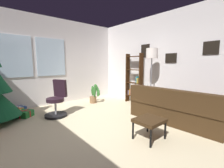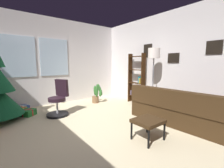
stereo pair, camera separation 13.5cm
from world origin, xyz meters
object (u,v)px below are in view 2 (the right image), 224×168
at_px(gift_box_gold, 20,111).
at_px(floor_lamp, 154,58).
at_px(couch, 184,111).
at_px(bookshelf, 137,81).
at_px(office_chair, 59,102).
at_px(footstool, 148,122).
at_px(potted_plant, 97,95).
at_px(gift_box_green, 27,113).
at_px(gift_box_blue, 22,109).

xyz_separation_m(gift_box_gold, floor_lamp, (3.11, -2.06, 1.43)).
relative_size(couch, bookshelf, 1.23).
xyz_separation_m(office_chair, bookshelf, (2.55, -0.42, 0.39)).
bearing_deg(office_chair, floor_lamp, -29.05).
height_order(footstool, office_chair, office_chair).
bearing_deg(potted_plant, gift_box_gold, 172.87).
bearing_deg(floor_lamp, gift_box_gold, 146.55).
bearing_deg(floor_lamp, potted_plant, 114.39).
bearing_deg(office_chair, footstool, -70.87).
height_order(gift_box_green, bookshelf, bookshelf).
bearing_deg(footstool, couch, -0.74).
bearing_deg(gift_box_gold, bookshelf, -19.61).
bearing_deg(gift_box_blue, floor_lamp, -36.16).
bearing_deg(floor_lamp, gift_box_green, 149.43).
bearing_deg(bookshelf, gift_box_green, 164.37).
bearing_deg(bookshelf, couch, -103.33).
bearing_deg(footstool, gift_box_blue, 115.33).
bearing_deg(couch, office_chair, 131.95).
bearing_deg(floor_lamp, couch, -101.08).
xyz_separation_m(bookshelf, floor_lamp, (-0.25, -0.86, 0.75)).
bearing_deg(gift_box_green, gift_box_blue, 97.76).
height_order(couch, footstool, couch).
distance_m(gift_box_green, bookshelf, 3.42).
height_order(bookshelf, potted_plant, bookshelf).
relative_size(couch, floor_lamp, 1.17).
distance_m(office_chair, potted_plant, 1.58).
xyz_separation_m(office_chair, potted_plant, (1.51, 0.48, -0.08)).
relative_size(couch, office_chair, 2.21).
relative_size(gift_box_blue, bookshelf, 0.23).
xyz_separation_m(couch, office_chair, (-2.10, 2.34, 0.08)).
bearing_deg(bookshelf, footstool, -132.67).
xyz_separation_m(couch, footstool, (-1.30, 0.02, 0.05)).
height_order(gift_box_gold, gift_box_blue, gift_box_gold).
distance_m(gift_box_gold, floor_lamp, 3.99).
bearing_deg(bookshelf, potted_plant, 139.10).
bearing_deg(gift_box_green, floor_lamp, -30.57).
xyz_separation_m(footstool, potted_plant, (0.70, 2.80, -0.05)).
height_order(couch, gift_box_green, couch).
xyz_separation_m(couch, floor_lamp, (0.21, 1.06, 1.23)).
bearing_deg(gift_box_gold, gift_box_green, -66.58).
bearing_deg(gift_box_gold, footstool, -62.51).
bearing_deg(office_chair, bookshelf, -9.40).
bearing_deg(footstool, office_chair, 109.13).
xyz_separation_m(couch, bookshelf, (0.45, 1.91, 0.48)).
distance_m(footstool, floor_lamp, 2.18).
distance_m(gift_box_blue, potted_plant, 2.30).
height_order(gift_box_blue, potted_plant, potted_plant).
distance_m(gift_box_green, potted_plant, 2.19).
xyz_separation_m(couch, potted_plant, (-0.59, 2.82, -0.00)).
bearing_deg(floor_lamp, bookshelf, 73.97).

